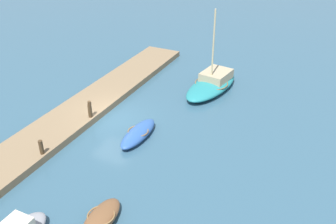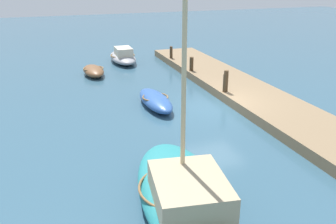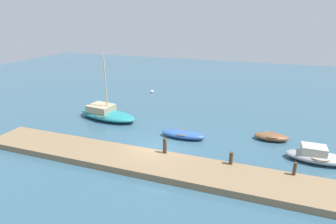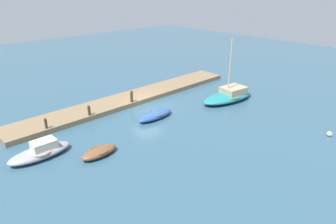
{
  "view_description": "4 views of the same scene",
  "coord_description": "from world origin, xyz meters",
  "px_view_note": "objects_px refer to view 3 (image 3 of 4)",
  "views": [
    {
      "loc": [
        17.44,
        12.39,
        12.51
      ],
      "look_at": [
        -1.05,
        3.41,
        0.84
      ],
      "focal_mm": 41.0,
      "sensor_mm": 36.0,
      "label": 1
    },
    {
      "loc": [
        -14.67,
        7.39,
        6.0
      ],
      "look_at": [
        -1.35,
        2.78,
        0.65
      ],
      "focal_mm": 39.83,
      "sensor_mm": 36.0,
      "label": 2
    },
    {
      "loc": [
        6.6,
        -16.27,
        9.19
      ],
      "look_at": [
        -0.73,
        4.37,
        1.33
      ],
      "focal_mm": 29.09,
      "sensor_mm": 36.0,
      "label": 3
    },
    {
      "loc": [
        16.02,
        19.9,
        10.45
      ],
      "look_at": [
        0.42,
        3.3,
        0.62
      ],
      "focal_mm": 31.9,
      "sensor_mm": 36.0,
      "label": 4
    }
  ],
  "objects_px": {
    "marker_buoy": "(152,92)",
    "rowboat_blue": "(183,134)",
    "motorboat_grey": "(318,156)",
    "sailboat_teal": "(106,113)",
    "mooring_post_mid_east": "(231,158)",
    "mooring_post_west": "(165,146)",
    "mooring_post_east": "(295,169)",
    "mooring_post_mid_west": "(165,147)",
    "dinghy_brown": "(271,137)"
  },
  "relations": [
    {
      "from": "marker_buoy",
      "to": "rowboat_blue",
      "type": "bearing_deg",
      "value": -56.81
    },
    {
      "from": "motorboat_grey",
      "to": "sailboat_teal",
      "type": "height_order",
      "value": "sailboat_teal"
    },
    {
      "from": "mooring_post_mid_east",
      "to": "mooring_post_west",
      "type": "bearing_deg",
      "value": 180.0
    },
    {
      "from": "rowboat_blue",
      "to": "mooring_post_east",
      "type": "distance_m",
      "value": 8.54
    },
    {
      "from": "mooring_post_mid_west",
      "to": "marker_buoy",
      "type": "relative_size",
      "value": 2.28
    },
    {
      "from": "motorboat_grey",
      "to": "mooring_post_east",
      "type": "distance_m",
      "value": 3.44
    },
    {
      "from": "motorboat_grey",
      "to": "marker_buoy",
      "type": "height_order",
      "value": "motorboat_grey"
    },
    {
      "from": "dinghy_brown",
      "to": "mooring_post_west",
      "type": "bearing_deg",
      "value": -144.37
    },
    {
      "from": "mooring_post_mid_west",
      "to": "mooring_post_mid_east",
      "type": "bearing_deg",
      "value": 0.0
    },
    {
      "from": "mooring_post_mid_east",
      "to": "motorboat_grey",
      "type": "bearing_deg",
      "value": 29.49
    },
    {
      "from": "marker_buoy",
      "to": "mooring_post_east",
      "type": "bearing_deg",
      "value": -44.37
    },
    {
      "from": "rowboat_blue",
      "to": "sailboat_teal",
      "type": "height_order",
      "value": "sailboat_teal"
    },
    {
      "from": "mooring_post_east",
      "to": "mooring_post_mid_east",
      "type": "bearing_deg",
      "value": 180.0
    },
    {
      "from": "mooring_post_west",
      "to": "sailboat_teal",
      "type": "bearing_deg",
      "value": 145.97
    },
    {
      "from": "mooring_post_east",
      "to": "marker_buoy",
      "type": "relative_size",
      "value": 2.09
    },
    {
      "from": "mooring_post_west",
      "to": "mooring_post_mid_west",
      "type": "xyz_separation_m",
      "value": [
        0.03,
        0.0,
        -0.1
      ]
    },
    {
      "from": "motorboat_grey",
      "to": "rowboat_blue",
      "type": "distance_m",
      "value": 9.43
    },
    {
      "from": "rowboat_blue",
      "to": "mooring_post_mid_west",
      "type": "height_order",
      "value": "mooring_post_mid_west"
    },
    {
      "from": "motorboat_grey",
      "to": "sailboat_teal",
      "type": "distance_m",
      "value": 17.51
    },
    {
      "from": "motorboat_grey",
      "to": "rowboat_blue",
      "type": "bearing_deg",
      "value": 177.07
    },
    {
      "from": "mooring_post_mid_west",
      "to": "mooring_post_mid_east",
      "type": "distance_m",
      "value": 4.35
    },
    {
      "from": "motorboat_grey",
      "to": "mooring_post_mid_east",
      "type": "distance_m",
      "value": 6.07
    },
    {
      "from": "mooring_post_east",
      "to": "dinghy_brown",
      "type": "bearing_deg",
      "value": 102.24
    },
    {
      "from": "mooring_post_mid_west",
      "to": "rowboat_blue",
      "type": "bearing_deg",
      "value": 86.6
    },
    {
      "from": "motorboat_grey",
      "to": "mooring_post_mid_east",
      "type": "xyz_separation_m",
      "value": [
        -5.27,
        -2.98,
        0.43
      ]
    },
    {
      "from": "dinghy_brown",
      "to": "mooring_post_mid_west",
      "type": "relative_size",
      "value": 3.01
    },
    {
      "from": "sailboat_teal",
      "to": "mooring_post_west",
      "type": "height_order",
      "value": "sailboat_teal"
    },
    {
      "from": "dinghy_brown",
      "to": "mooring_post_mid_east",
      "type": "distance_m",
      "value": 5.99
    },
    {
      "from": "sailboat_teal",
      "to": "rowboat_blue",
      "type": "bearing_deg",
      "value": -3.96
    },
    {
      "from": "rowboat_blue",
      "to": "mooring_post_mid_east",
      "type": "distance_m",
      "value": 5.47
    },
    {
      "from": "motorboat_grey",
      "to": "marker_buoy",
      "type": "relative_size",
      "value": 10.51
    },
    {
      "from": "rowboat_blue",
      "to": "dinghy_brown",
      "type": "relative_size",
      "value": 1.34
    },
    {
      "from": "motorboat_grey",
      "to": "mooring_post_west",
      "type": "relative_size",
      "value": 3.76
    },
    {
      "from": "motorboat_grey",
      "to": "mooring_post_mid_east",
      "type": "bearing_deg",
      "value": -150.07
    },
    {
      "from": "mooring_post_mid_east",
      "to": "marker_buoy",
      "type": "xyz_separation_m",
      "value": [
        -11.5,
        14.78,
        -0.65
      ]
    },
    {
      "from": "mooring_post_mid_west",
      "to": "mooring_post_east",
      "type": "height_order",
      "value": "mooring_post_mid_west"
    },
    {
      "from": "dinghy_brown",
      "to": "mooring_post_east",
      "type": "relative_size",
      "value": 3.3
    },
    {
      "from": "rowboat_blue",
      "to": "mooring_post_mid_west",
      "type": "bearing_deg",
      "value": -94.09
    },
    {
      "from": "mooring_post_west",
      "to": "mooring_post_east",
      "type": "xyz_separation_m",
      "value": [
        7.99,
        0.0,
        -0.14
      ]
    },
    {
      "from": "motorboat_grey",
      "to": "mooring_post_mid_east",
      "type": "relative_size",
      "value": 4.91
    },
    {
      "from": "rowboat_blue",
      "to": "mooring_post_east",
      "type": "height_order",
      "value": "mooring_post_east"
    },
    {
      "from": "sailboat_teal",
      "to": "mooring_post_mid_west",
      "type": "xyz_separation_m",
      "value": [
        7.74,
        -5.21,
        0.36
      ]
    },
    {
      "from": "mooring_post_mid_west",
      "to": "mooring_post_east",
      "type": "relative_size",
      "value": 1.09
    },
    {
      "from": "dinghy_brown",
      "to": "rowboat_blue",
      "type": "bearing_deg",
      "value": -166.81
    },
    {
      "from": "sailboat_teal",
      "to": "mooring_post_east",
      "type": "xyz_separation_m",
      "value": [
        15.7,
        -5.21,
        0.32
      ]
    },
    {
      "from": "sailboat_teal",
      "to": "marker_buoy",
      "type": "relative_size",
      "value": 16.29
    },
    {
      "from": "mooring_post_mid_east",
      "to": "rowboat_blue",
      "type": "bearing_deg",
      "value": 139.52
    },
    {
      "from": "motorboat_grey",
      "to": "dinghy_brown",
      "type": "bearing_deg",
      "value": 139.48
    },
    {
      "from": "motorboat_grey",
      "to": "sailboat_teal",
      "type": "xyz_separation_m",
      "value": [
        -17.37,
        2.23,
        0.1
      ]
    },
    {
      "from": "rowboat_blue",
      "to": "marker_buoy",
      "type": "relative_size",
      "value": 9.24
    }
  ]
}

